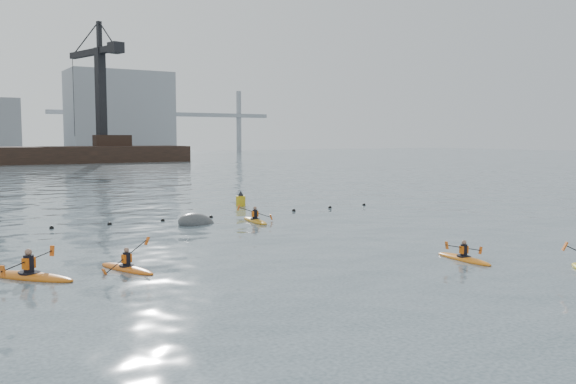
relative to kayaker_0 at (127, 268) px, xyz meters
name	(u,v)px	position (x,y,z in m)	size (l,w,h in m)	color
ground	(425,327)	(4.55, -10.53, -0.09)	(400.00, 400.00, 0.00)	#313E47
float_line	(136,222)	(4.05, 12.01, -0.06)	(33.24, 0.73, 0.24)	black
kayaker_0	(127,268)	(0.00, 0.00, 0.00)	(1.97, 2.95, 1.20)	orange
kayaker_2	(29,275)	(-3.24, 0.42, 0.02)	(2.87, 3.26, 1.16)	#CB6213
kayaker_3	(255,220)	(9.99, 8.83, 0.01)	(2.15, 3.18, 1.14)	#BF7F16
kayaker_4	(464,258)	(11.83, -5.07, 0.00)	(1.91, 2.85, 0.92)	orange
mooring_buoy	(197,224)	(6.79, 9.73, -0.09)	(2.40, 1.42, 1.20)	#434548
nav_buoy	(241,201)	(12.92, 16.44, 0.28)	(0.67, 0.67, 1.21)	#C18E13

